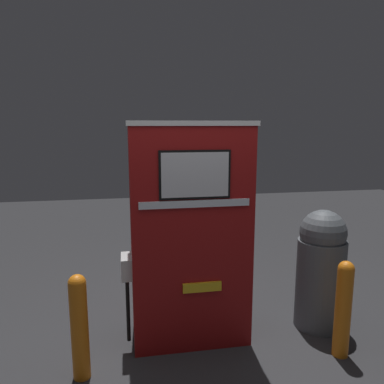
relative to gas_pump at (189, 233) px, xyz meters
The scene contains 5 objects.
ground_plane 1.02m from the gas_pump, 89.49° to the right, with size 14.00×14.00×0.00m, color #2D2D30.
gas_pump is the anchor object (origin of this frame).
safety_bollard 1.15m from the gas_pump, 155.13° to the right, with size 0.13×0.13×0.84m.
trash_bin 1.32m from the gas_pump, ahead, with size 0.45×0.45×1.15m.
safety_bollard_far 1.43m from the gas_pump, 23.40° to the right, with size 0.13×0.13×0.84m.
Camera 1 is at (-0.54, -2.88, 1.94)m, focal length 35.00 mm.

